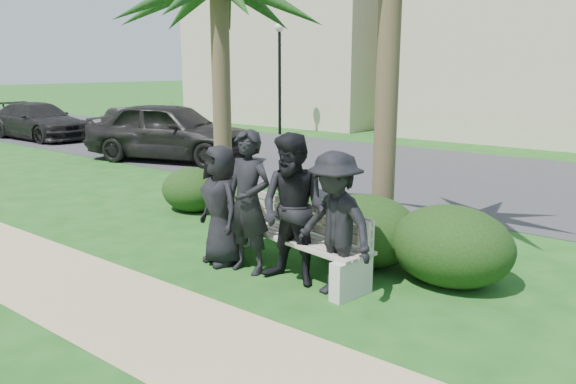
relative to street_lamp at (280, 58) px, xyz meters
name	(u,v)px	position (x,y,z in m)	size (l,w,h in m)	color
ground	(231,264)	(9.00, -12.00, -2.94)	(160.00, 160.00, 0.00)	#1A4B15
footpath	(119,307)	(9.00, -13.80, -2.94)	(30.00, 1.60, 0.01)	tan
asphalt_street	(459,176)	(9.00, -4.00, -2.94)	(160.00, 8.00, 0.01)	#2D2D30
stucco_bldg_left	(309,45)	(-3.00, 6.00, 0.72)	(10.40, 8.40, 7.30)	#C0B590
stucco_bldg_right	(543,39)	(8.00, 6.00, 0.72)	(8.40, 8.40, 7.30)	#C0B590
street_lamp	(280,58)	(0.00, 0.00, 0.00)	(0.36, 0.36, 4.29)	black
park_bench	(286,241)	(9.72, -11.69, -2.55)	(2.61, 0.98, 0.88)	#A8A08D
man_a	(221,205)	(8.88, -12.04, -2.13)	(0.80, 0.52, 1.63)	black
man_b	(248,202)	(9.38, -12.04, -2.01)	(0.68, 0.45, 1.87)	black
man_c	(294,210)	(10.08, -12.00, -2.01)	(0.91, 0.71, 1.87)	black
man_d	(335,225)	(10.69, -12.00, -2.09)	(1.11, 0.64, 1.71)	black
hedge_a	(193,188)	(6.36, -10.31, -2.53)	(1.26, 1.04, 0.82)	black
hedge_b	(237,203)	(7.61, -10.42, -2.59)	(1.07, 0.89, 0.70)	black
hedge_c	(262,210)	(8.16, -10.40, -2.64)	(0.93, 0.77, 0.61)	black
hedge_d	(367,228)	(10.41, -10.79, -2.45)	(1.50, 1.24, 0.98)	black
hedge_e	(361,234)	(10.37, -10.89, -2.52)	(1.29, 1.07, 0.84)	black
hedge_f	(451,243)	(11.60, -10.76, -2.44)	(1.55, 1.28, 1.01)	black
hedge_extra	(306,217)	(9.11, -10.42, -2.59)	(1.07, 0.89, 0.70)	black
car_a	(171,131)	(1.58, -6.81, -2.11)	(1.98, 4.92, 1.68)	black
car_b	(140,129)	(-0.95, -5.97, -2.27)	(1.42, 4.06, 1.34)	black
car_c	(39,121)	(-6.08, -6.68, -2.28)	(1.86, 4.57, 1.33)	black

